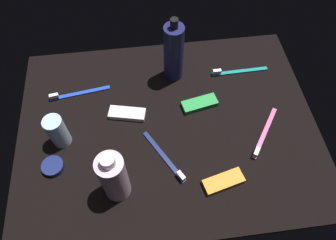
{
  "coord_description": "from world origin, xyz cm",
  "views": [
    {
      "loc": [
        5.76,
        45.42,
        75.82
      ],
      "look_at": [
        0.0,
        0.0,
        3.0
      ],
      "focal_mm": 33.43,
      "sensor_mm": 36.0,
      "label": 1
    }
  ],
  "objects": [
    {
      "name": "snack_bar_white",
      "position": [
        11.23,
        -5.05,
        0.75
      ],
      "size": [
        11.04,
        6.28,
        1.5
      ],
      "primitive_type": "cube",
      "rotation": [
        0.0,
        0.0,
        -0.23
      ],
      "color": "white",
      "rests_on": "ground_plane"
    },
    {
      "name": "deodorant_stick",
      "position": [
        29.35,
        1.11,
        5.02
      ],
      "size": [
        5.0,
        5.0,
        10.04
      ],
      "primitive_type": "cylinder",
      "color": "silver",
      "rests_on": "ground_plane"
    },
    {
      "name": "cream_tin_left",
      "position": [
        31.28,
        8.97,
        0.79
      ],
      "size": [
        5.65,
        5.65,
        1.58
      ],
      "primitive_type": "cylinder",
      "color": "navy",
      "rests_on": "ground_plane"
    },
    {
      "name": "snack_bar_green",
      "position": [
        -10.1,
        -5.88,
        0.75
      ],
      "size": [
        10.99,
        5.98,
        1.5
      ],
      "primitive_type": "cube",
      "rotation": [
        0.0,
        0.0,
        0.2
      ],
      "color": "green",
      "rests_on": "ground_plane"
    },
    {
      "name": "toothbrush_teal",
      "position": [
        -23.9,
        -16.89,
        0.61
      ],
      "size": [
        18.02,
        1.61,
        2.1
      ],
      "color": "teal",
      "rests_on": "ground_plane"
    },
    {
      "name": "ground_plane",
      "position": [
        0.0,
        0.0,
        -0.6
      ],
      "size": [
        84.0,
        64.0,
        1.2
      ],
      "primitive_type": "cube",
      "color": "black"
    },
    {
      "name": "toothbrush_pink",
      "position": [
        -25.82,
        6.67,
        0.61
      ],
      "size": [
        11.4,
        15.37,
        2.1
      ],
      "color": "#E55999",
      "rests_on": "ground_plane"
    },
    {
      "name": "bodywash_bottle",
      "position": [
        14.73,
        17.01,
        8.14
      ],
      "size": [
        6.45,
        6.45,
        17.89
      ],
      "color": "silver",
      "rests_on": "ground_plane"
    },
    {
      "name": "lotion_bottle",
      "position": [
        -3.97,
        -18.51,
        9.67
      ],
      "size": [
        5.81,
        5.81,
        21.69
      ],
      "color": "#1D1E51",
      "rests_on": "ground_plane"
    },
    {
      "name": "toothbrush_blue",
      "position": [
        25.99,
        -14.39,
        0.61
      ],
      "size": [
        18.0,
        3.65,
        2.1
      ],
      "color": "blue",
      "rests_on": "ground_plane"
    },
    {
      "name": "snack_bar_orange",
      "position": [
        -11.76,
        18.56,
        0.75
      ],
      "size": [
        11.05,
        6.33,
        1.5
      ],
      "primitive_type": "cube",
      "rotation": [
        0.0,
        0.0,
        0.24
      ],
      "color": "orange",
      "rests_on": "ground_plane"
    },
    {
      "name": "toothbrush_navy",
      "position": [
        1.81,
        10.43,
        0.61
      ],
      "size": [
        9.86,
        16.28,
        2.1
      ],
      "color": "navy",
      "rests_on": "ground_plane"
    }
  ]
}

